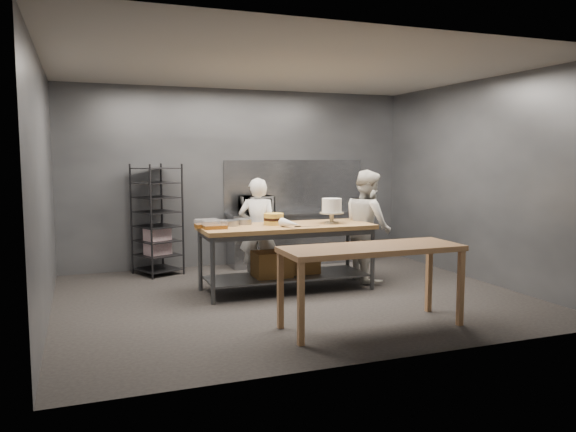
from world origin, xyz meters
The scene contains 16 objects.
ground centered at (0.00, 0.00, 0.00)m, with size 6.00×6.00×0.00m, color black.
back_wall centered at (0.00, 2.50, 1.50)m, with size 6.00×0.04×3.00m, color #4C4F54.
work_table centered at (0.05, 0.38, 0.57)m, with size 2.40×0.90×0.92m.
near_counter centered at (0.34, -1.55, 0.81)m, with size 2.00×0.70×0.90m.
back_counter centered at (1.00, 2.18, 0.45)m, with size 2.60×0.60×0.90m.
splashback_panel centered at (1.00, 2.48, 1.35)m, with size 2.60×0.02×0.90m, color slate.
speed_rack centered at (-1.48, 2.10, 0.86)m, with size 0.81×0.83×1.75m.
chef_behind centered at (-0.16, 1.01, 0.78)m, with size 0.57×0.37×1.55m, color white.
chef_right centered at (1.42, 0.53, 0.83)m, with size 0.81×0.63×1.67m, color white.
microwave centered at (0.18, 2.18, 1.05)m, with size 0.54×0.37×0.30m, color black.
frosted_cake_stand centered at (0.73, 0.33, 1.15)m, with size 0.34×0.34×0.35m.
layer_cake centered at (-0.10, 0.46, 1.00)m, with size 0.28×0.28×0.16m.
cake_pans centered at (-0.59, 0.61, 0.96)m, with size 0.47×0.37×0.07m.
piping_bag centered at (-0.01, 0.05, 0.98)m, with size 0.12×0.12×0.38m, color white.
offset_spatula centered at (0.21, 0.10, 0.93)m, with size 0.36×0.02×0.02m.
pastry_clamshells centered at (-1.00, 0.40, 0.98)m, with size 0.38×0.40×0.11m.
Camera 1 is at (-2.62, -6.86, 1.87)m, focal length 35.00 mm.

